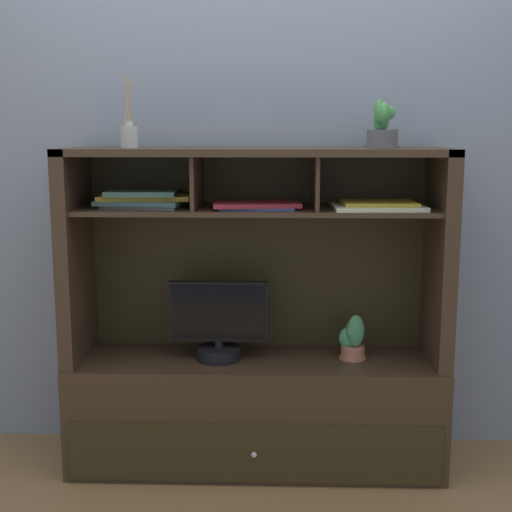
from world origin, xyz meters
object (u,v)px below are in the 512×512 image
tv_monitor (219,326)px  magazine_stack_right (378,205)px  magazine_stack_centre (255,205)px  diffuser_bottle (129,136)px  media_console (256,368)px  potted_orchid (354,337)px  potted_succulent (382,128)px  magazine_stack_left (144,199)px

tv_monitor → magazine_stack_right: magazine_stack_right is taller
tv_monitor → magazine_stack_right: (0.65, -0.02, 0.51)m
magazine_stack_centre → diffuser_bottle: diffuser_bottle is taller
media_console → diffuser_bottle: bearing=-176.8°
magazine_stack_right → tv_monitor: bearing=178.7°
magazine_stack_right → diffuser_bottle: 1.05m
potted_orchid → magazine_stack_centre: magazine_stack_centre is taller
tv_monitor → diffuser_bottle: 0.87m
magazine_stack_right → potted_succulent: bearing=75.2°
tv_monitor → diffuser_bottle: diffuser_bottle is taller
magazine_stack_left → potted_orchid: bearing=-0.1°
potted_succulent → magazine_stack_centre: bearing=-172.0°
tv_monitor → potted_orchid: size_ratio=2.15×
tv_monitor → magazine_stack_centre: (0.16, -0.01, 0.51)m
magazine_stack_left → tv_monitor: bearing=-6.1°
potted_orchid → magazine_stack_left: 1.06m
magazine_stack_left → potted_succulent: 1.02m
potted_orchid → potted_succulent: size_ratio=1.00×
media_console → potted_succulent: bearing=2.8°
potted_orchid → magazine_stack_centre: bearing=-173.9°
tv_monitor → potted_orchid: (0.57, 0.03, -0.06)m
potted_orchid → diffuser_bottle: size_ratio=0.70×
media_console → magazine_stack_right: size_ratio=4.22×
magazine_stack_left → magazine_stack_right: 0.96m
media_console → diffuser_bottle: diffuser_bottle is taller
magazine_stack_right → potted_succulent: potted_succulent is taller
media_console → magazine_stack_centre: size_ratio=4.20×
tv_monitor → potted_succulent: (0.67, 0.06, 0.82)m
diffuser_bottle → tv_monitor: bearing=-1.0°
tv_monitor → magazine_stack_centre: size_ratio=1.12×
magazine_stack_right → magazine_stack_left: bearing=177.1°
magazine_stack_left → potted_succulent: bearing=1.5°
tv_monitor → media_console: bearing=12.3°
magazine_stack_right → diffuser_bottle: diffuser_bottle is taller
magazine_stack_centre → magazine_stack_right: size_ratio=1.00×
potted_orchid → potted_succulent: 0.88m
media_console → potted_orchid: size_ratio=8.08×
magazine_stack_left → potted_succulent: (0.98, 0.03, 0.29)m
magazine_stack_left → magazine_stack_centre: size_ratio=1.04×
media_console → potted_succulent: size_ratio=8.05×
magazine_stack_left → magazine_stack_centre: magazine_stack_left is taller
potted_orchid → magazine_stack_right: bearing=-31.6°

